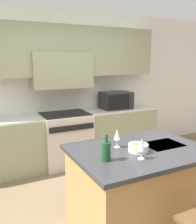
# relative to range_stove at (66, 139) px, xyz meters

# --- Properties ---
(ground_plane) EXTENTS (10.00, 10.00, 0.00)m
(ground_plane) POSITION_rel_range_stove_xyz_m (0.00, -1.79, -0.46)
(ground_plane) COLOR #7A664C
(back_cabinetry) EXTENTS (10.00, 0.46, 2.70)m
(back_cabinetry) POSITION_rel_range_stove_xyz_m (0.00, 0.27, 1.14)
(back_cabinetry) COLOR silver
(back_cabinetry) RESTS_ON ground_plane
(back_counter) EXTENTS (3.59, 0.62, 0.91)m
(back_counter) POSITION_rel_range_stove_xyz_m (-0.00, 0.02, -0.00)
(back_counter) COLOR gray
(back_counter) RESTS_ON ground_plane
(range_stove) EXTENTS (0.83, 0.70, 0.92)m
(range_stove) POSITION_rel_range_stove_xyz_m (0.00, 0.00, 0.00)
(range_stove) COLOR beige
(range_stove) RESTS_ON ground_plane
(microwave) EXTENTS (0.56, 0.40, 0.32)m
(microwave) POSITION_rel_range_stove_xyz_m (1.04, 0.02, 0.61)
(microwave) COLOR black
(microwave) RESTS_ON back_counter
(kitchen_island) EXTENTS (1.42, 1.05, 0.90)m
(kitchen_island) POSITION_rel_range_stove_xyz_m (0.14, -1.98, -0.01)
(kitchen_island) COLOR #B7844C
(kitchen_island) RESTS_ON ground_plane
(wine_bottle) EXTENTS (0.09, 0.09, 0.26)m
(wine_bottle) POSITION_rel_range_stove_xyz_m (-0.33, -2.09, 0.54)
(wine_bottle) COLOR #194723
(wine_bottle) RESTS_ON kitchen_island
(wine_glass_near) EXTENTS (0.07, 0.07, 0.20)m
(wine_glass_near) POSITION_rel_range_stove_xyz_m (-0.01, -2.21, 0.58)
(wine_glass_near) COLOR white
(wine_glass_near) RESTS_ON kitchen_island
(wine_glass_far) EXTENTS (0.07, 0.07, 0.20)m
(wine_glass_far) POSITION_rel_range_stove_xyz_m (-0.05, -1.83, 0.58)
(wine_glass_far) COLOR white
(wine_glass_far) RESTS_ON kitchen_island
(fruit_bowl) EXTENTS (0.20, 0.20, 0.10)m
(fruit_bowl) POSITION_rel_range_stove_xyz_m (0.08, -2.04, 0.48)
(fruit_bowl) COLOR silver
(fruit_bowl) RESTS_ON kitchen_island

